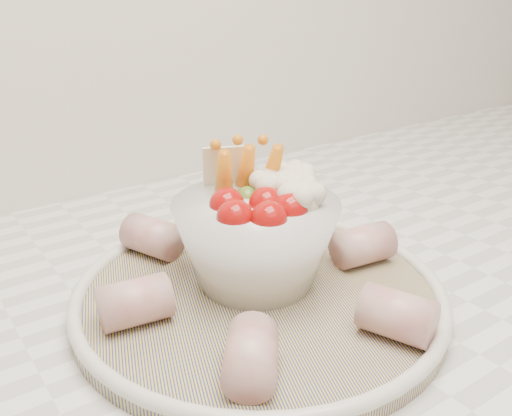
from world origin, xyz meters
TOP-DOWN VIEW (x-y plane):
  - serving_platter at (0.13, 1.42)m, footprint 0.41×0.41m
  - veggie_bowl at (0.14, 1.43)m, footprint 0.14×0.14m
  - cured_meat_rolls at (0.13, 1.42)m, footprint 0.27×0.29m

SIDE VIEW (x-z plane):
  - serving_platter at x=0.13m, z-range 0.92..0.94m
  - cured_meat_rolls at x=0.13m, z-range 0.93..0.97m
  - veggie_bowl at x=0.14m, z-range 0.92..1.04m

